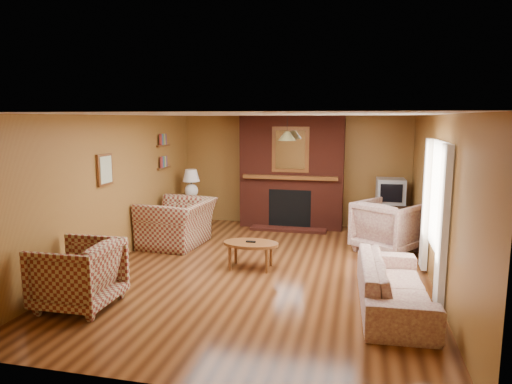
% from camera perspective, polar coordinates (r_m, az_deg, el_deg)
% --- Properties ---
extents(floor, '(6.50, 6.50, 0.00)m').
position_cam_1_polar(floor, '(7.24, 0.79, -9.72)').
color(floor, '#40200D').
rests_on(floor, ground).
extents(ceiling, '(6.50, 6.50, 0.00)m').
position_cam_1_polar(ceiling, '(6.84, 0.83, 9.65)').
color(ceiling, silver).
rests_on(ceiling, wall_back).
extents(wall_back, '(6.50, 0.00, 6.50)m').
position_cam_1_polar(wall_back, '(10.11, 4.72, 2.66)').
color(wall_back, olive).
rests_on(wall_back, floor).
extents(wall_front, '(6.50, 0.00, 6.50)m').
position_cam_1_polar(wall_front, '(3.90, -9.44, -8.02)').
color(wall_front, olive).
rests_on(wall_front, floor).
extents(wall_left, '(0.00, 6.50, 6.50)m').
position_cam_1_polar(wall_left, '(7.85, -17.32, 0.38)').
color(wall_left, olive).
rests_on(wall_left, floor).
extents(wall_right, '(0.00, 6.50, 6.50)m').
position_cam_1_polar(wall_right, '(6.87, 21.65, -1.07)').
color(wall_right, olive).
rests_on(wall_right, floor).
extents(fireplace, '(2.20, 0.82, 2.40)m').
position_cam_1_polar(fireplace, '(9.85, 4.49, 2.39)').
color(fireplace, '#4F1B11').
rests_on(fireplace, floor).
extents(window_right, '(0.10, 1.85, 2.00)m').
position_cam_1_polar(window_right, '(6.68, 21.46, -1.97)').
color(window_right, beige).
rests_on(window_right, wall_right).
extents(bookshelf, '(0.09, 0.55, 0.71)m').
position_cam_1_polar(bookshelf, '(9.45, -11.35, 4.90)').
color(bookshelf, brown).
rests_on(bookshelf, wall_left).
extents(botanical_print, '(0.05, 0.40, 0.50)m').
position_cam_1_polar(botanical_print, '(7.53, -18.37, 2.66)').
color(botanical_print, brown).
rests_on(botanical_print, wall_left).
extents(pendant_light, '(0.36, 0.36, 0.48)m').
position_cam_1_polar(pendant_light, '(9.11, 3.91, 7.00)').
color(pendant_light, black).
rests_on(pendant_light, ceiling).
extents(plaid_loveseat, '(1.23, 1.38, 0.85)m').
position_cam_1_polar(plaid_loveseat, '(8.63, -9.80, -3.81)').
color(plaid_loveseat, maroon).
rests_on(plaid_loveseat, floor).
extents(plaid_armchair, '(0.94, 0.91, 0.84)m').
position_cam_1_polar(plaid_armchair, '(6.19, -21.38, -9.56)').
color(plaid_armchair, maroon).
rests_on(plaid_armchair, floor).
extents(floral_sofa, '(0.90, 2.10, 0.60)m').
position_cam_1_polar(floral_sofa, '(6.05, 16.84, -10.99)').
color(floral_sofa, beige).
rests_on(floral_sofa, floor).
extents(floral_armchair, '(1.37, 1.37, 0.91)m').
position_cam_1_polar(floral_armchair, '(8.42, 16.11, -4.15)').
color(floral_armchair, beige).
rests_on(floral_armchair, floor).
extents(coffee_table, '(0.88, 0.54, 0.44)m').
position_cam_1_polar(coffee_table, '(7.21, -0.65, -6.71)').
color(coffee_table, brown).
rests_on(coffee_table, floor).
extents(side_table, '(0.50, 0.50, 0.66)m').
position_cam_1_polar(side_table, '(10.01, -8.02, -2.52)').
color(side_table, brown).
rests_on(side_table, floor).
extents(table_lamp, '(0.37, 0.37, 0.61)m').
position_cam_1_polar(table_lamp, '(9.90, -8.11, 1.27)').
color(table_lamp, white).
rests_on(table_lamp, side_table).
extents(tv_stand, '(0.63, 0.58, 0.64)m').
position_cam_1_polar(tv_stand, '(9.72, 16.31, -3.21)').
color(tv_stand, black).
rests_on(tv_stand, floor).
extents(crt_tv, '(0.57, 0.57, 0.51)m').
position_cam_1_polar(crt_tv, '(9.61, 16.47, 0.12)').
color(crt_tv, '#9DA0A5').
rests_on(crt_tv, tv_stand).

